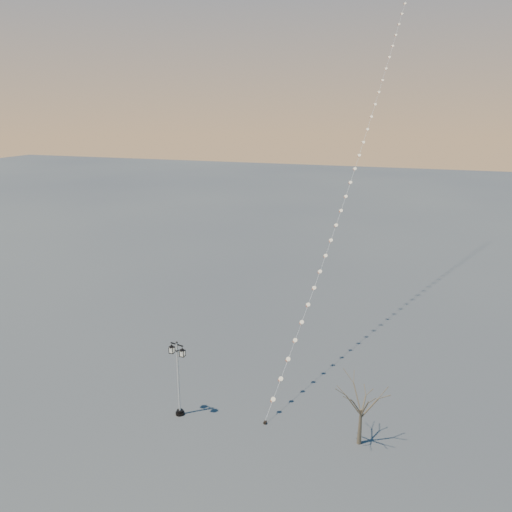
% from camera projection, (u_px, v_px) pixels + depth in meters
% --- Properties ---
extents(ground, '(300.00, 300.00, 0.00)m').
position_uv_depth(ground, '(215.00, 436.00, 30.28)').
color(ground, '#424443').
rests_on(ground, ground).
extents(street_lamp, '(1.28, 0.64, 5.11)m').
position_uv_depth(street_lamp, '(178.00, 375.00, 31.68)').
color(street_lamp, black).
rests_on(street_lamp, ground).
extents(bare_tree, '(2.49, 2.49, 4.13)m').
position_uv_depth(bare_tree, '(362.00, 400.00, 28.86)').
color(bare_tree, brown).
rests_on(bare_tree, ground).
extents(kite_train, '(5.49, 43.81, 37.20)m').
position_uv_depth(kite_train, '(367.00, 112.00, 45.15)').
color(kite_train, black).
rests_on(kite_train, ground).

